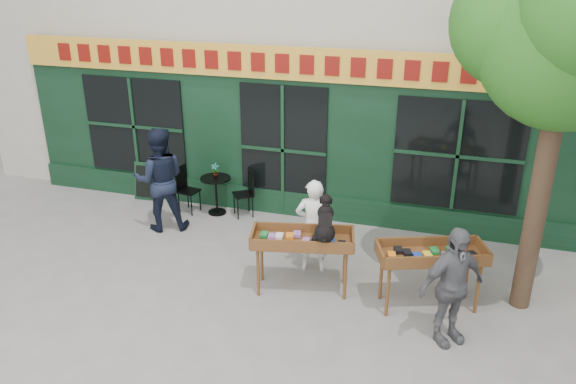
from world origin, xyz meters
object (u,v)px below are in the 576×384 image
at_px(bistro_table, 216,188).
at_px(woman, 313,226).
at_px(dog, 325,218).
at_px(man_right, 451,286).
at_px(book_cart_right, 431,257).
at_px(man_left, 160,179).
at_px(book_cart_center, 303,242).

bearing_deg(bistro_table, woman, -33.12).
height_order(dog, man_right, man_right).
distance_m(dog, bistro_table, 3.63).
relative_size(dog, book_cart_right, 0.37).
distance_m(book_cart_right, man_right, 0.81).
bearing_deg(book_cart_right, bistro_table, 133.49).
distance_m(book_cart_right, bistro_table, 4.76).
bearing_deg(bistro_table, book_cart_right, -26.20).
height_order(man_right, man_left, man_left).
xyz_separation_m(book_cart_right, man_right, (0.30, -0.75, 0.01)).
height_order(dog, bistro_table, dog).
distance_m(dog, woman, 0.93).
xyz_separation_m(book_cart_center, woman, (0.00, 0.65, -0.03)).
distance_m(book_cart_center, bistro_table, 3.27).
relative_size(dog, bistro_table, 0.79).
height_order(book_cart_right, bistro_table, book_cart_right).
bearing_deg(man_right, book_cart_center, 123.30).
height_order(man_right, bistro_table, man_right).
xyz_separation_m(woman, man_right, (2.18, -1.29, 0.05)).
bearing_deg(bistro_table, book_cart_center, -42.75).
relative_size(book_cart_center, bistro_table, 2.10).
relative_size(woman, man_right, 0.94).
height_order(book_cart_center, man_left, man_left).
bearing_deg(book_cart_center, bistro_table, 124.92).
height_order(dog, man_left, man_left).
height_order(book_cart_right, man_right, man_right).
height_order(book_cart_center, bistro_table, book_cart_center).
xyz_separation_m(book_cart_right, bistro_table, (-4.27, 2.10, -0.28)).
xyz_separation_m(book_cart_right, man_left, (-4.97, 1.20, 0.16)).
xyz_separation_m(dog, man_right, (1.83, -0.59, -0.45)).
relative_size(man_right, man_left, 0.85).
bearing_deg(book_cart_center, dog, -20.45).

